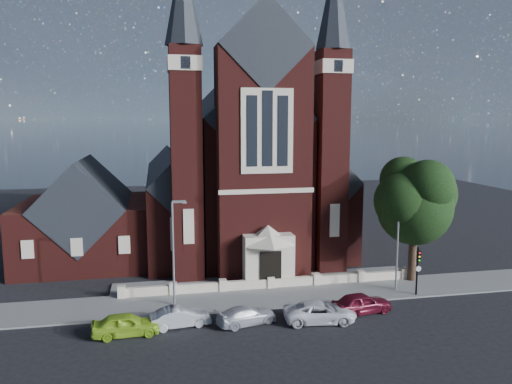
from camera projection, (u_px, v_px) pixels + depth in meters
ground at (251, 261)px, 49.75m from camera, size 120.00×120.00×0.00m
pavement_strip at (276, 297)px, 39.57m from camera, size 60.00×5.00×0.12m
forecourt_paving at (265, 281)px, 43.45m from camera, size 26.00×3.00×0.14m
forecourt_wall at (270, 289)px, 41.51m from camera, size 24.00×0.40×0.90m
church at (238, 171)px, 56.28m from camera, size 20.01×34.90×29.20m
parish_hall at (86, 222)px, 48.95m from camera, size 12.00×12.20×10.24m
street_tree at (418, 203)px, 42.21m from camera, size 6.40×6.60×10.70m
street_lamp_left at (174, 247)px, 36.87m from camera, size 1.16×0.22×8.09m
street_lamp_right at (399, 236)px, 40.40m from camera, size 1.16×0.22×8.09m
traffic_signal at (418, 265)px, 39.34m from camera, size 0.28×0.42×4.00m
car_lime_van at (126, 325)px, 32.42m from camera, size 4.44×1.98×1.48m
car_silver_a at (180, 317)px, 33.81m from camera, size 4.27×2.01×1.35m
car_silver_b at (246, 315)px, 34.26m from camera, size 4.56×2.82×1.23m
car_white_suv at (320, 312)px, 34.63m from camera, size 5.27×2.87×1.40m
car_dark_red at (362, 303)px, 36.16m from camera, size 4.69×2.52×1.52m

